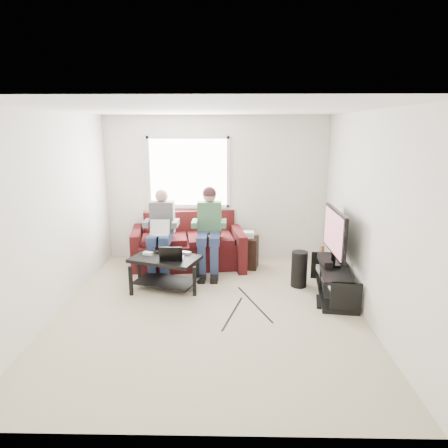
{
  "coord_description": "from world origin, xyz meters",
  "views": [
    {
      "loc": [
        0.28,
        -4.93,
        2.4
      ],
      "look_at": [
        0.17,
        0.6,
        1.04
      ],
      "focal_mm": 32.0,
      "sensor_mm": 36.0,
      "label": 1
    }
  ],
  "objects_px": {
    "tv": "(335,234)",
    "subwoofer": "(299,269)",
    "coffee_table": "(165,265)",
    "tv_stand": "(333,282)",
    "end_table": "(247,251)",
    "sofa": "(188,246)"
  },
  "relations": [
    {
      "from": "tv",
      "to": "subwoofer",
      "type": "relative_size",
      "value": 1.99
    },
    {
      "from": "coffee_table",
      "to": "tv_stand",
      "type": "height_order",
      "value": "coffee_table"
    },
    {
      "from": "subwoofer",
      "to": "end_table",
      "type": "xyz_separation_m",
      "value": [
        -0.77,
        0.84,
        0.01
      ]
    },
    {
      "from": "subwoofer",
      "to": "coffee_table",
      "type": "bearing_deg",
      "value": -176.75
    },
    {
      "from": "coffee_table",
      "to": "end_table",
      "type": "bearing_deg",
      "value": 37.01
    },
    {
      "from": "coffee_table",
      "to": "tv_stand",
      "type": "xyz_separation_m",
      "value": [
        2.49,
        -0.2,
        -0.17
      ]
    },
    {
      "from": "coffee_table",
      "to": "subwoofer",
      "type": "relative_size",
      "value": 2.04
    },
    {
      "from": "tv_stand",
      "to": "end_table",
      "type": "distance_m",
      "value": 1.68
    },
    {
      "from": "sofa",
      "to": "tv_stand",
      "type": "distance_m",
      "value": 2.6
    },
    {
      "from": "sofa",
      "to": "subwoofer",
      "type": "relative_size",
      "value": 3.76
    },
    {
      "from": "tv",
      "to": "tv_stand",
      "type": "bearing_deg",
      "value": -88.53
    },
    {
      "from": "coffee_table",
      "to": "end_table",
      "type": "height_order",
      "value": "end_table"
    },
    {
      "from": "sofa",
      "to": "tv_stand",
      "type": "bearing_deg",
      "value": -29.58
    },
    {
      "from": "end_table",
      "to": "tv",
      "type": "bearing_deg",
      "value": -40.97
    },
    {
      "from": "tv_stand",
      "to": "subwoofer",
      "type": "bearing_deg",
      "value": 145.05
    },
    {
      "from": "coffee_table",
      "to": "end_table",
      "type": "xyz_separation_m",
      "value": [
        1.27,
        0.96,
        -0.08
      ]
    },
    {
      "from": "sofa",
      "to": "end_table",
      "type": "bearing_deg",
      "value": -7.04
    },
    {
      "from": "sofa",
      "to": "coffee_table",
      "type": "bearing_deg",
      "value": -101.65
    },
    {
      "from": "coffee_table",
      "to": "end_table",
      "type": "relative_size",
      "value": 1.75
    },
    {
      "from": "sofa",
      "to": "coffee_table",
      "type": "relative_size",
      "value": 1.85
    },
    {
      "from": "tv_stand",
      "to": "subwoofer",
      "type": "relative_size",
      "value": 2.49
    },
    {
      "from": "sofa",
      "to": "tv",
      "type": "bearing_deg",
      "value": -27.65
    }
  ]
}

